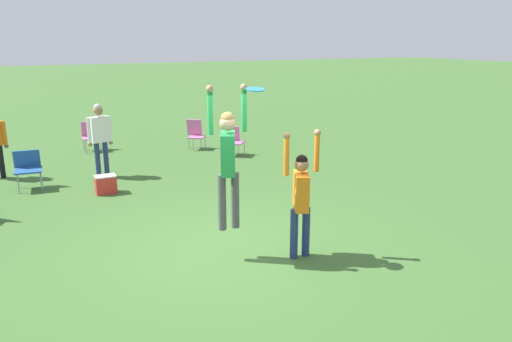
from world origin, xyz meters
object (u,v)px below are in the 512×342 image
object	(u,v)px
person_spectator_far	(100,133)
camping_chair_2	(28,166)
camping_chair_3	(196,133)
camping_chair_0	(233,139)
person_defending	(301,193)
frisbee	(255,89)
person_jumping	(228,154)
cooler_box	(106,184)
camping_chair_4	(91,134)

from	to	relation	value
person_spectator_far	camping_chair_2	bearing A→B (deg)	175.80
camping_chair_3	person_spectator_far	bearing A→B (deg)	67.93
camping_chair_2	camping_chair_0	bearing A→B (deg)	-164.70
person_defending	frisbee	distance (m)	1.68
person_jumping	person_spectator_far	distance (m)	5.71
person_defending	camping_chair_0	size ratio (longest dim) A/B	2.42
person_defending	person_jumping	bearing A→B (deg)	-90.00
camping_chair_0	cooler_box	xyz separation A→B (m)	(-3.93, -2.16, -0.26)
camping_chair_4	frisbee	bearing A→B (deg)	95.20
camping_chair_2	camping_chair_4	bearing A→B (deg)	-113.96
person_jumping	camping_chair_0	bearing A→B (deg)	0.41
person_jumping	frisbee	xyz separation A→B (m)	(0.36, -0.17, 0.94)
camping_chair_2	frisbee	bearing A→B (deg)	122.78
camping_chair_2	person_spectator_far	size ratio (longest dim) A/B	0.48
person_jumping	camping_chair_3	size ratio (longest dim) A/B	2.45
person_defending	camping_chair_3	world-z (taller)	person_defending
camping_chair_2	camping_chair_3	size ratio (longest dim) A/B	0.96
person_spectator_far	person_jumping	bearing A→B (deg)	-94.28
camping_chair_3	person_spectator_far	xyz separation A→B (m)	(-3.10, -2.01, 0.58)
camping_chair_2	cooler_box	xyz separation A→B (m)	(1.47, -1.14, -0.31)
camping_chair_3	cooler_box	size ratio (longest dim) A/B	1.99
camping_chair_0	camping_chair_3	distance (m)	1.44
frisbee	cooler_box	bearing A→B (deg)	108.66
camping_chair_3	frisbee	bearing A→B (deg)	111.97
cooler_box	person_jumping	bearing A→B (deg)	-75.09
person_jumping	person_defending	xyz separation A→B (m)	(0.98, -0.45, -0.59)
camping_chair_4	person_spectator_far	xyz separation A→B (m)	(-0.21, -3.11, 0.57)
camping_chair_0	camping_chair_3	bearing A→B (deg)	-22.62
camping_chair_3	camping_chair_4	size ratio (longest dim) A/B	1.02
person_jumping	camping_chair_4	bearing A→B (deg)	29.19
camping_chair_3	camping_chair_4	distance (m)	3.09
cooler_box	person_spectator_far	bearing A→B (deg)	83.07
person_jumping	camping_chair_3	world-z (taller)	person_jumping
frisbee	person_spectator_far	distance (m)	6.11
frisbee	person_defending	bearing A→B (deg)	-23.54
person_jumping	cooler_box	bearing A→B (deg)	39.28
person_defending	camping_chair_4	distance (m)	9.34
person_jumping	cooler_box	xyz separation A→B (m)	(-1.12, 4.19, -1.43)
frisbee	camping_chair_3	distance (m)	8.26
frisbee	camping_chair_4	xyz separation A→B (m)	(-1.09, 8.89, -2.07)
camping_chair_3	person_spectator_far	size ratio (longest dim) A/B	0.50
frisbee	camping_chair_2	distance (m)	6.57
camping_chair_2	camping_chair_3	xyz separation A→B (m)	(4.74, 2.29, -0.02)
camping_chair_3	camping_chair_2	bearing A→B (deg)	60.72
person_jumping	cooler_box	distance (m)	4.56
camping_chair_2	camping_chair_3	world-z (taller)	camping_chair_3
person_jumping	person_spectator_far	size ratio (longest dim) A/B	1.22
person_defending	camping_chair_2	size ratio (longest dim) A/B	2.33
camping_chair_0	camping_chair_2	bearing A→B (deg)	50.36
person_jumping	camping_chair_3	xyz separation A→B (m)	(2.15, 7.62, -1.14)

